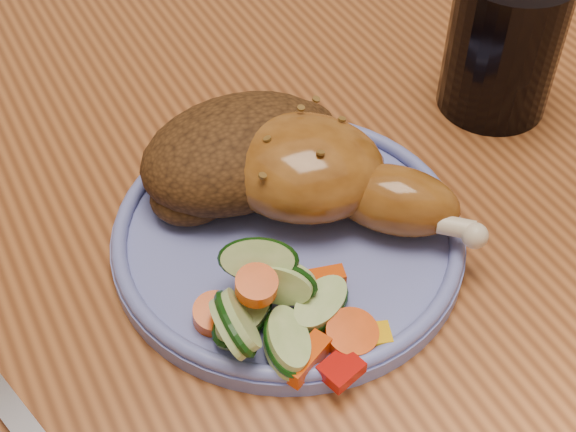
{
  "coord_description": "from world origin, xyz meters",
  "views": [
    {
      "loc": [
        -0.26,
        -0.43,
        1.15
      ],
      "look_at": [
        -0.1,
        -0.12,
        0.78
      ],
      "focal_mm": 50.0,
      "sensor_mm": 36.0,
      "label": 1
    }
  ],
  "objects_px": {
    "drinking_glass": "(503,43)",
    "plate": "(288,238)",
    "dining_table": "(321,178)",
    "chair_far": "(109,4)"
  },
  "relations": [
    {
      "from": "dining_table",
      "to": "plate",
      "type": "xyz_separation_m",
      "value": [
        -0.1,
        -0.12,
        0.09
      ]
    },
    {
      "from": "chair_far",
      "to": "drinking_glass",
      "type": "height_order",
      "value": "chair_far"
    },
    {
      "from": "drinking_glass",
      "to": "chair_far",
      "type": "bearing_deg",
      "value": 99.48
    },
    {
      "from": "dining_table",
      "to": "drinking_glass",
      "type": "xyz_separation_m",
      "value": [
        0.11,
        -0.06,
        0.14
      ]
    },
    {
      "from": "drinking_glass",
      "to": "plate",
      "type": "bearing_deg",
      "value": -165.19
    },
    {
      "from": "dining_table",
      "to": "chair_far",
      "type": "height_order",
      "value": "chair_far"
    },
    {
      "from": "chair_far",
      "to": "plate",
      "type": "distance_m",
      "value": 0.79
    },
    {
      "from": "drinking_glass",
      "to": "dining_table",
      "type": "bearing_deg",
      "value": 151.71
    },
    {
      "from": "plate",
      "to": "drinking_glass",
      "type": "bearing_deg",
      "value": 14.81
    },
    {
      "from": "chair_far",
      "to": "drinking_glass",
      "type": "bearing_deg",
      "value": -80.52
    }
  ]
}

